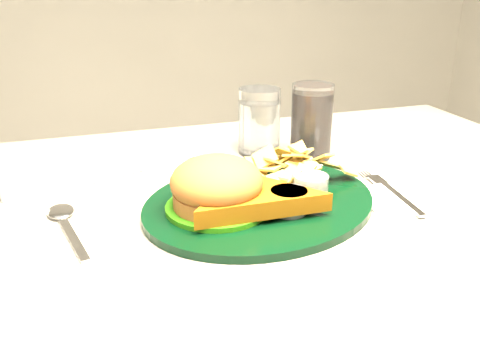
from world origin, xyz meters
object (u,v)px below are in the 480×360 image
(dinner_plate, at_px, (261,181))
(cola_glass, at_px, (311,122))
(water_glass, at_px, (259,121))
(fork_napkin, at_px, (399,197))

(dinner_plate, xyz_separation_m, cola_glass, (0.16, 0.17, 0.03))
(cola_glass, bearing_deg, water_glass, 145.12)
(dinner_plate, distance_m, fork_napkin, 0.21)
(fork_napkin, bearing_deg, cola_glass, 107.85)
(dinner_plate, bearing_deg, cola_glass, 22.52)
(dinner_plate, distance_m, water_glass, 0.24)
(fork_napkin, bearing_deg, water_glass, 120.68)
(dinner_plate, relative_size, cola_glass, 2.67)
(cola_glass, bearing_deg, fork_napkin, -78.35)
(cola_glass, bearing_deg, dinner_plate, -132.89)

